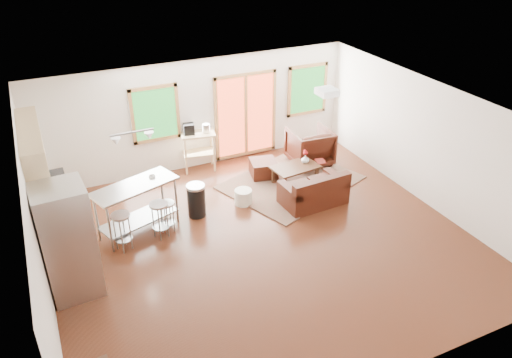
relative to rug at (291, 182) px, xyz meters
name	(u,v)px	position (x,y,z in m)	size (l,w,h in m)	color
floor	(263,242)	(-1.57, -1.76, -0.02)	(7.50, 7.00, 0.02)	#37190D
ceiling	(264,112)	(-1.57, -1.76, 2.60)	(7.50, 7.00, 0.02)	white
back_wall	(198,115)	(-1.57, 1.75, 1.29)	(7.50, 0.02, 2.60)	silver
left_wall	(36,234)	(-5.33, -1.76, 1.29)	(0.02, 7.00, 2.60)	silver
right_wall	(429,144)	(2.19, -1.76, 1.29)	(0.02, 7.00, 2.60)	silver
front_wall	(389,310)	(-1.57, -5.27, 1.29)	(7.50, 0.02, 2.60)	silver
window_left	(155,114)	(-2.57, 1.70, 1.49)	(1.10, 0.05, 1.30)	#1A5820
french_doors	(246,115)	(-0.37, 1.70, 1.09)	(1.60, 0.05, 2.10)	#B5391F
window_right	(307,90)	(1.33, 1.70, 1.49)	(1.10, 0.05, 1.30)	#1A5820
rug	(291,182)	(0.00, 0.00, 0.00)	(2.84, 2.19, 0.03)	#4A573A
loveseat	(314,192)	(0.00, -1.00, 0.27)	(1.39, 0.84, 0.72)	black
coffee_table	(295,169)	(0.08, -0.03, 0.35)	(1.11, 0.74, 0.42)	#372114
armchair	(310,145)	(0.87, 0.69, 0.48)	(0.95, 0.89, 0.98)	black
ottoman	(263,169)	(-0.44, 0.56, 0.18)	(0.59, 0.59, 0.39)	black
pouf	(243,197)	(-1.35, -0.36, 0.15)	(0.37, 0.37, 0.32)	silver
vase	(305,158)	(0.38, 0.06, 0.50)	(0.21, 0.22, 0.32)	silver
book	(316,157)	(0.62, -0.02, 0.53)	(0.21, 0.03, 0.28)	maroon
cabinets	(49,198)	(-5.06, -0.06, 0.91)	(0.64, 2.24, 2.30)	tan
refrigerator	(68,241)	(-4.91, -1.68, 0.96)	(0.84, 0.80, 1.95)	#B7BABC
island	(136,200)	(-3.58, -0.42, 0.68)	(1.72, 1.12, 1.01)	#B7BABC
cup	(152,177)	(-3.20, -0.25, 1.00)	(0.13, 0.10, 0.13)	white
bar_stool_a	(121,224)	(-3.98, -0.89, 0.54)	(0.47, 0.47, 0.75)	#B7BABC
bar_stool_b	(159,212)	(-3.25, -0.80, 0.54)	(0.45, 0.45, 0.74)	#B7BABC
bar_stool_c	(167,210)	(-3.08, -0.68, 0.47)	(0.34, 0.34, 0.65)	#B7BABC
trash_can	(196,200)	(-2.39, -0.36, 0.34)	(0.50, 0.50, 0.70)	black
kitchen_cart	(197,138)	(-1.69, 1.53, 0.80)	(0.86, 0.64, 1.19)	tan
ceiling_flush	(327,92)	(0.03, -1.16, 2.52)	(0.35, 0.35, 0.12)	white
pendant_light	(133,138)	(-3.47, -0.26, 1.88)	(0.80, 0.18, 0.79)	gray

